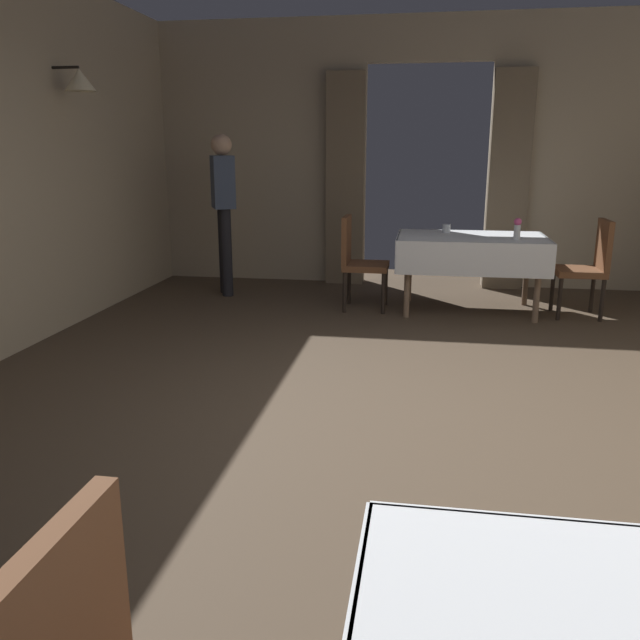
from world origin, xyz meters
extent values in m
plane|color=#4C3D2D|center=(0.00, 0.00, 0.00)|extent=(10.08, 10.08, 0.00)
cylinder|color=black|center=(-3.02, 1.80, 2.23)|extent=(0.24, 0.02, 0.02)
cone|color=beige|center=(-2.90, 1.80, 2.13)|extent=(0.26, 0.26, 0.18)
cube|color=tan|center=(-1.95, 4.20, 1.50)|extent=(2.50, 0.12, 3.00)
cube|color=tan|center=(1.95, 4.20, 1.50)|extent=(2.50, 0.12, 3.00)
cube|color=tan|center=(0.00, 4.20, 2.75)|extent=(1.40, 0.12, 0.50)
cube|color=#70604C|center=(-0.92, 4.06, 1.20)|extent=(0.44, 0.14, 2.41)
cube|color=#70604C|center=(0.92, 4.06, 1.20)|extent=(0.44, 0.14, 2.41)
cylinder|color=#7A604C|center=(-0.12, 2.50, 0.35)|extent=(0.06, 0.06, 0.71)
cylinder|color=#7A604C|center=(1.07, 2.50, 0.35)|extent=(0.06, 0.06, 0.71)
cylinder|color=#7A604C|center=(-0.12, 3.22, 0.35)|extent=(0.06, 0.06, 0.71)
cylinder|color=#7A604C|center=(1.07, 3.22, 0.35)|extent=(0.06, 0.06, 0.71)
cube|color=#7A604C|center=(0.47, 2.86, 0.72)|extent=(1.35, 0.87, 0.03)
cube|color=white|center=(0.47, 2.86, 0.74)|extent=(1.41, 0.93, 0.01)
cube|color=white|center=(0.47, 2.39, 0.59)|extent=(1.41, 0.02, 0.31)
cube|color=white|center=(0.47, 3.33, 0.59)|extent=(1.41, 0.02, 0.31)
cube|color=white|center=(-0.23, 2.86, 0.59)|extent=(0.02, 0.93, 0.31)
cube|color=white|center=(1.18, 2.86, 0.59)|extent=(0.02, 0.93, 0.31)
cylinder|color=black|center=(-0.35, 2.98, 0.21)|extent=(0.04, 0.04, 0.42)
cylinder|color=black|center=(-0.35, 2.60, 0.21)|extent=(0.04, 0.04, 0.42)
cylinder|color=black|center=(-0.73, 2.98, 0.21)|extent=(0.04, 0.04, 0.42)
cylinder|color=black|center=(-0.73, 2.60, 0.21)|extent=(0.04, 0.04, 0.42)
cube|color=brown|center=(-0.54, 2.79, 0.43)|extent=(0.44, 0.44, 0.06)
cube|color=brown|center=(-0.74, 2.79, 0.69)|extent=(0.05, 0.42, 0.48)
cylinder|color=black|center=(1.30, 2.63, 0.21)|extent=(0.04, 0.04, 0.42)
cylinder|color=black|center=(1.30, 3.01, 0.21)|extent=(0.04, 0.04, 0.42)
cylinder|color=black|center=(1.68, 2.63, 0.21)|extent=(0.04, 0.04, 0.42)
cylinder|color=black|center=(1.68, 3.01, 0.21)|extent=(0.04, 0.04, 0.42)
cube|color=brown|center=(1.49, 2.82, 0.43)|extent=(0.44, 0.44, 0.06)
cube|color=brown|center=(1.69, 2.82, 0.69)|extent=(0.05, 0.42, 0.48)
cylinder|color=silver|center=(0.87, 2.66, 0.82)|extent=(0.06, 0.06, 0.14)
sphere|color=#D84C8C|center=(0.87, 2.66, 0.92)|extent=(0.07, 0.07, 0.07)
cylinder|color=silver|center=(0.23, 3.08, 0.79)|extent=(0.08, 0.08, 0.08)
cylinder|color=black|center=(-2.10, 3.15, 0.47)|extent=(0.12, 0.12, 0.95)
cylinder|color=black|center=(-2.18, 3.31, 0.47)|extent=(0.12, 0.12, 0.95)
cube|color=#3F4C66|center=(-2.14, 3.23, 1.23)|extent=(0.35, 0.42, 0.55)
sphere|color=tan|center=(-2.14, 3.23, 1.61)|extent=(0.22, 0.22, 0.22)
camera|label=1|loc=(0.03, -3.58, 1.57)|focal=36.34mm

